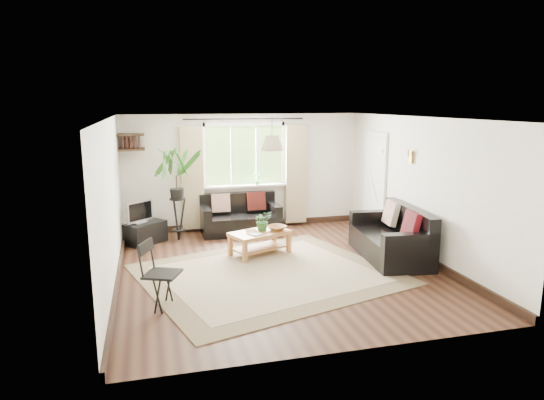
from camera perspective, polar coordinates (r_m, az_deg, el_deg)
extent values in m
plane|color=black|center=(7.90, 0.73, -8.05)|extent=(5.50, 5.50, 0.00)
plane|color=white|center=(7.45, 0.78, 9.63)|extent=(5.50, 5.50, 0.00)
cube|color=silver|center=(10.23, -3.29, 3.36)|extent=(5.00, 0.02, 2.40)
cube|color=silver|center=(5.06, 8.97, -5.20)|extent=(5.00, 0.02, 2.40)
cube|color=silver|center=(7.35, -18.41, -0.42)|extent=(0.02, 5.50, 2.40)
cube|color=silver|center=(8.58, 17.10, 1.30)|extent=(0.02, 5.50, 2.40)
cube|color=beige|center=(7.63, -0.47, -8.70)|extent=(4.39, 4.04, 0.02)
cube|color=silver|center=(10.06, 11.87, 1.84)|extent=(0.06, 0.96, 2.06)
imported|color=#295B24|center=(8.51, -1.11, -2.44)|extent=(0.35, 0.32, 0.35)
imported|color=#8F5E31|center=(8.55, 0.56, -3.30)|extent=(0.43, 0.43, 0.08)
imported|color=silver|center=(8.24, -2.57, -4.09)|extent=(0.27, 0.30, 0.02)
imported|color=brown|center=(8.44, -3.03, -3.71)|extent=(0.20, 0.26, 0.02)
cube|color=black|center=(9.52, -14.65, -3.75)|extent=(0.84, 0.81, 0.40)
imported|color=#2D6023|center=(10.18, -1.77, 2.57)|extent=(0.14, 0.10, 0.27)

